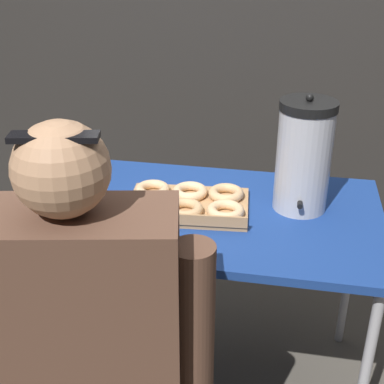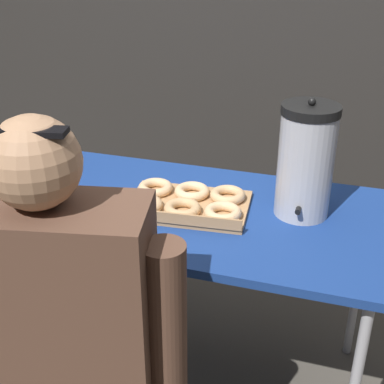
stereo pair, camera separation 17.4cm
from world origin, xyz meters
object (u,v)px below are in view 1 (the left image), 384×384
Objects in this scene: donut_box at (187,203)px; person_seated at (86,374)px; cell_phone at (75,207)px; coffee_urn at (304,156)px.

person_seated is at bearing -106.98° from donut_box.
donut_box is at bearing 42.74° from cell_phone.
cell_phone is at bearing -168.54° from coffee_urn.
person_seated is (-0.13, -0.61, -0.17)m from donut_box.
coffee_urn is (0.36, 0.08, 0.16)m from donut_box.
person_seated reaches higher than cell_phone.
cell_phone is 0.62m from person_seated.
cell_phone is at bearing -78.41° from person_seated.
coffee_urn is 2.57× the size of cell_phone.
person_seated is at bearing -125.39° from coffee_urn.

